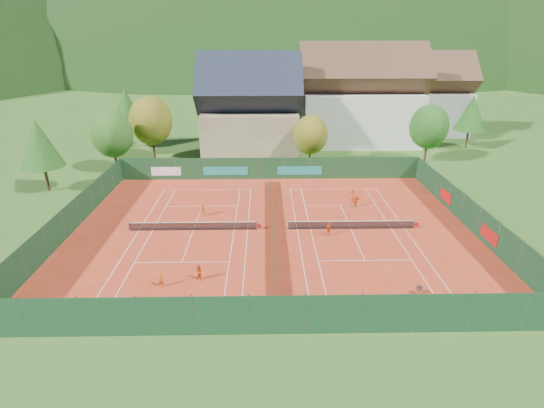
% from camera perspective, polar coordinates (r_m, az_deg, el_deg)
% --- Properties ---
extents(ground, '(600.00, 600.00, 0.00)m').
position_cam_1_polar(ground, '(43.01, 0.05, -3.50)').
color(ground, '#2F591B').
rests_on(ground, ground).
extents(clay_pad, '(40.00, 32.00, 0.01)m').
position_cam_1_polar(clay_pad, '(43.00, 0.05, -3.47)').
color(clay_pad, '#BB341B').
rests_on(clay_pad, ground).
extents(court_markings_left, '(11.03, 23.83, 0.00)m').
position_cam_1_polar(court_markings_left, '(43.60, -10.54, -3.49)').
color(court_markings_left, white).
rests_on(court_markings_left, ground).
extents(court_markings_right, '(11.03, 23.83, 0.00)m').
position_cam_1_polar(court_markings_right, '(43.88, 10.57, -3.32)').
color(court_markings_right, white).
rests_on(court_markings_right, ground).
extents(tennis_net_left, '(13.30, 0.10, 1.02)m').
position_cam_1_polar(tennis_net_left, '(43.36, -10.38, -2.90)').
color(tennis_net_left, '#59595B').
rests_on(tennis_net_left, ground).
extents(tennis_net_right, '(13.30, 0.10, 1.02)m').
position_cam_1_polar(tennis_net_right, '(43.70, 10.82, -2.73)').
color(tennis_net_right, '#59595B').
rests_on(tennis_net_right, ground).
extents(court_divider, '(0.03, 28.80, 1.00)m').
position_cam_1_polar(court_divider, '(42.79, 0.05, -2.87)').
color(court_divider, '#12331E').
rests_on(court_divider, ground).
extents(fence_north, '(40.00, 0.10, 3.00)m').
position_cam_1_polar(fence_north, '(57.38, -0.72, 4.77)').
color(fence_north, '#153C1D').
rests_on(fence_north, ground).
extents(fence_south, '(40.00, 0.04, 3.00)m').
position_cam_1_polar(fence_south, '(28.48, 0.71, -14.72)').
color(fence_south, '#14381E').
rests_on(fence_south, ground).
extents(fence_west, '(0.04, 32.00, 3.00)m').
position_cam_1_polar(fence_west, '(46.53, -25.41, -1.67)').
color(fence_west, '#153B1F').
rests_on(fence_west, ground).
extents(fence_east, '(0.09, 32.00, 3.00)m').
position_cam_1_polar(fence_east, '(47.24, 25.10, -1.30)').
color(fence_east, '#13361D').
rests_on(fence_east, ground).
extents(chalet, '(16.20, 12.00, 16.00)m').
position_cam_1_polar(chalet, '(69.85, -2.96, 12.23)').
color(chalet, tan).
rests_on(chalet, ground).
extents(hotel_block_a, '(21.60, 11.00, 17.25)m').
position_cam_1_polar(hotel_block_a, '(77.45, 11.76, 13.36)').
color(hotel_block_a, silver).
rests_on(hotel_block_a, ground).
extents(hotel_block_b, '(17.28, 10.00, 15.50)m').
position_cam_1_polar(hotel_block_b, '(89.12, 19.67, 13.17)').
color(hotel_block_b, silver).
rests_on(hotel_block_b, ground).
extents(tree_west_front, '(5.72, 5.72, 8.69)m').
position_cam_1_polar(tree_west_front, '(63.87, -20.72, 8.79)').
color(tree_west_front, '#4B2F1A').
rests_on(tree_west_front, ground).
extents(tree_west_mid, '(6.44, 6.44, 9.78)m').
position_cam_1_polar(tree_west_mid, '(68.19, -15.98, 10.71)').
color(tree_west_mid, '#452718').
rests_on(tree_west_mid, ground).
extents(tree_west_back, '(5.60, 5.60, 10.00)m').
position_cam_1_polar(tree_west_back, '(77.31, -18.99, 12.14)').
color(tree_west_back, '#4E351B').
rests_on(tree_west_back, ground).
extents(tree_center, '(5.01, 5.01, 7.60)m').
position_cam_1_polar(tree_center, '(62.71, 5.21, 9.26)').
color(tree_center, '#412717').
rests_on(tree_center, ground).
extents(tree_east_front, '(5.72, 5.72, 8.69)m').
position_cam_1_polar(tree_east_front, '(68.77, 20.36, 9.71)').
color(tree_east_front, '#4D351B').
rests_on(tree_east_front, ground).
extents(tree_east_mid, '(5.04, 5.04, 9.00)m').
position_cam_1_polar(tree_east_mid, '(79.85, 25.25, 11.04)').
color(tree_east_mid, '#4A321A').
rests_on(tree_east_mid, ground).
extents(tree_west_side, '(5.04, 5.04, 9.00)m').
position_cam_1_polar(tree_west_side, '(58.96, -28.80, 7.14)').
color(tree_west_side, '#49311A').
rests_on(tree_west_side, ground).
extents(tree_east_back, '(7.15, 7.15, 10.86)m').
position_cam_1_polar(tree_east_back, '(84.04, 17.98, 12.98)').
color(tree_east_back, '#432718').
rests_on(tree_east_back, ground).
extents(mountain_backdrop, '(820.00, 530.00, 242.00)m').
position_cam_1_polar(mountain_backdrop, '(279.95, 5.03, 10.03)').
color(mountain_backdrop, black).
rests_on(mountain_backdrop, ground).
extents(ball_hopper, '(0.34, 0.34, 0.80)m').
position_cam_1_polar(ball_hopper, '(34.60, 19.20, -10.66)').
color(ball_hopper, slate).
rests_on(ball_hopper, ground).
extents(loose_ball_0, '(0.07, 0.07, 0.07)m').
position_cam_1_polar(loose_ball_0, '(36.67, -16.67, -9.30)').
color(loose_ball_0, '#CCD833').
rests_on(loose_ball_0, ground).
extents(loose_ball_1, '(0.07, 0.07, 0.07)m').
position_cam_1_polar(loose_ball_1, '(37.08, 7.33, -8.09)').
color(loose_ball_1, '#CCD833').
rests_on(loose_ball_1, ground).
extents(loose_ball_2, '(0.07, 0.07, 0.07)m').
position_cam_1_polar(loose_ball_2, '(47.61, 5.40, -0.91)').
color(loose_ball_2, '#CCD833').
rests_on(loose_ball_2, ground).
extents(player_left_near, '(0.48, 0.32, 1.28)m').
position_cam_1_polar(player_left_near, '(34.69, -14.74, -9.84)').
color(player_left_near, '#D75B13').
rests_on(player_left_near, ground).
extents(player_left_mid, '(0.86, 0.83, 1.40)m').
position_cam_1_polar(player_left_mid, '(34.87, -9.84, -9.09)').
color(player_left_mid, '#E75314').
rests_on(player_left_mid, ground).
extents(player_left_far, '(1.04, 0.79, 1.43)m').
position_cam_1_polar(player_left_far, '(46.58, -9.29, -0.74)').
color(player_left_far, '#D35112').
rests_on(player_left_far, ground).
extents(player_right_near, '(0.89, 0.77, 1.43)m').
position_cam_1_polar(player_right_near, '(41.87, 7.64, -3.35)').
color(player_right_near, '#E85414').
rests_on(player_right_near, ground).
extents(player_right_far_a, '(0.71, 0.53, 1.31)m').
position_cam_1_polar(player_right_far_a, '(51.39, 10.73, 1.31)').
color(player_right_far_a, '#DC4B13').
rests_on(player_right_far_a, ground).
extents(player_right_far_b, '(1.33, 1.06, 1.41)m').
position_cam_1_polar(player_right_far_b, '(49.21, 11.15, 0.39)').
color(player_right_far_b, '#FF5A16').
rests_on(player_right_far_b, ground).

